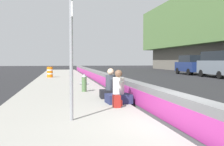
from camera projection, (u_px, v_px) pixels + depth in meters
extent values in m
plane|color=#232326|center=(183.00, 131.00, 6.42)|extent=(160.00, 160.00, 0.00)
cube|color=gray|center=(70.00, 134.00, 5.91)|extent=(80.00, 4.40, 0.14)
cube|color=slate|center=(184.00, 113.00, 6.40)|extent=(76.00, 0.44, 0.85)
cube|color=#B2338C|center=(175.00, 115.00, 6.36)|extent=(74.48, 0.01, 0.54)
cylinder|color=gray|center=(71.00, 50.00, 6.86)|extent=(0.09, 0.09, 3.60)
cube|color=white|center=(72.00, 10.00, 6.82)|extent=(0.44, 0.02, 0.36)
cube|color=#1956AD|center=(72.00, 10.00, 6.82)|extent=(0.30, 0.01, 0.10)
cylinder|color=#47663D|center=(84.00, 84.00, 13.33)|extent=(0.24, 0.24, 0.72)
cone|color=gray|center=(84.00, 75.00, 13.31)|extent=(0.26, 0.26, 0.16)
cylinder|color=gray|center=(88.00, 83.00, 13.36)|extent=(0.10, 0.12, 0.10)
cylinder|color=gray|center=(81.00, 84.00, 13.30)|extent=(0.10, 0.12, 0.10)
cube|color=#23284C|center=(118.00, 99.00, 9.74)|extent=(0.80, 0.92, 0.32)
cylinder|color=beige|center=(118.00, 86.00, 9.72)|extent=(0.41, 0.41, 0.61)
sphere|color=brown|center=(119.00, 74.00, 9.70)|extent=(0.27, 0.27, 0.27)
cylinder|color=beige|center=(117.00, 87.00, 9.94)|extent=(0.32, 0.17, 0.53)
cylinder|color=beige|center=(120.00, 88.00, 9.50)|extent=(0.32, 0.17, 0.53)
cube|color=black|center=(111.00, 94.00, 11.11)|extent=(0.77, 0.90, 0.32)
cylinder|color=#333842|center=(111.00, 82.00, 11.09)|extent=(0.41, 0.41, 0.61)
sphere|color=beige|center=(111.00, 72.00, 11.06)|extent=(0.27, 0.27, 0.27)
cylinder|color=#333842|center=(110.00, 83.00, 11.31)|extent=(0.32, 0.16, 0.54)
cylinder|color=#333842|center=(111.00, 84.00, 10.86)|extent=(0.32, 0.16, 0.54)
cube|color=maroon|center=(117.00, 101.00, 8.86)|extent=(0.32, 0.22, 0.40)
cube|color=maroon|center=(121.00, 103.00, 8.89)|extent=(0.22, 0.06, 0.20)
cylinder|color=orange|center=(50.00, 72.00, 24.51)|extent=(0.52, 0.52, 0.95)
cylinder|color=white|center=(50.00, 70.00, 24.50)|extent=(0.54, 0.54, 0.10)
cylinder|color=white|center=(50.00, 74.00, 24.51)|extent=(0.54, 0.54, 0.10)
cube|color=slate|center=(219.00, 67.00, 26.12)|extent=(5.12, 2.00, 1.30)
cube|color=black|center=(220.00, 56.00, 25.97)|extent=(4.11, 1.80, 0.90)
cylinder|color=black|center=(201.00, 73.00, 27.58)|extent=(0.72, 0.23, 0.72)
cylinder|color=black|center=(218.00, 73.00, 27.92)|extent=(0.72, 0.23, 0.72)
cylinder|color=black|center=(220.00, 75.00, 24.37)|extent=(0.72, 0.23, 0.72)
cube|color=navy|center=(190.00, 67.00, 32.00)|extent=(4.84, 2.04, 1.10)
cube|color=black|center=(191.00, 59.00, 31.86)|extent=(3.14, 1.80, 0.80)
cylinder|color=black|center=(178.00, 71.00, 33.38)|extent=(0.77, 0.24, 0.76)
cylinder|color=black|center=(192.00, 71.00, 33.69)|extent=(0.77, 0.24, 0.76)
cylinder|color=black|center=(189.00, 72.00, 30.36)|extent=(0.77, 0.24, 0.76)
cylinder|color=black|center=(204.00, 72.00, 30.66)|extent=(0.77, 0.24, 0.76)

